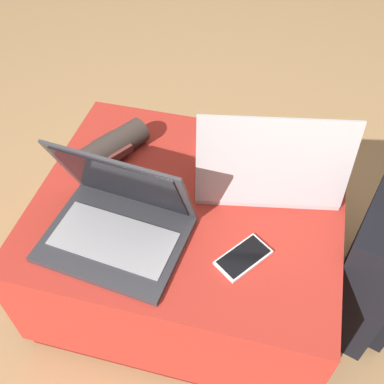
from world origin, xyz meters
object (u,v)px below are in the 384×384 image
object	(u,v)px
backpack	(377,265)
cell_phone	(243,257)
laptop_near	(118,220)
laptop_far	(267,168)
wrist_brace	(112,147)

from	to	relation	value
backpack	cell_phone	bearing A→B (deg)	132.93
laptop_near	cell_phone	world-z (taller)	laptop_near
laptop_near	cell_phone	bearing A→B (deg)	6.27
laptop_far	backpack	size ratio (longest dim) A/B	0.76
cell_phone	wrist_brace	distance (m)	0.49
cell_phone	backpack	size ratio (longest dim) A/B	0.27
laptop_near	wrist_brace	xyz separation A→B (m)	(-0.11, 0.25, -0.01)
laptop_near	backpack	bearing A→B (deg)	21.14
laptop_far	wrist_brace	bearing A→B (deg)	-9.99
laptop_far	cell_phone	size ratio (longest dim) A/B	2.81
laptop_near	laptop_far	size ratio (longest dim) A/B	0.87
laptop_near	backpack	size ratio (longest dim) A/B	0.66
laptop_near	backpack	world-z (taller)	laptop_near
cell_phone	wrist_brace	size ratio (longest dim) A/B	0.65
wrist_brace	laptop_near	bearing A→B (deg)	-65.50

